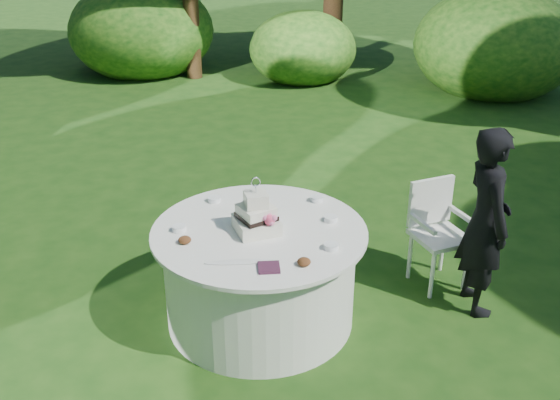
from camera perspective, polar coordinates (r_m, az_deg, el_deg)
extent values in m
plane|color=#173B10|center=(5.11, -1.70, -10.20)|extent=(80.00, 80.00, 0.00)
cube|color=#411C32|center=(4.24, -0.97, -5.90)|extent=(0.14, 0.14, 0.02)
ellipsoid|color=silver|center=(4.31, -3.45, -5.39)|extent=(0.48, 0.07, 0.01)
imported|color=black|center=(5.11, 17.48, -1.79)|extent=(0.37, 0.55, 1.48)
cylinder|color=silver|center=(4.91, -1.76, -6.70)|extent=(1.40, 1.40, 0.74)
cylinder|color=silver|center=(4.71, -1.82, -2.75)|extent=(1.56, 1.56, 0.03)
cube|color=beige|center=(4.66, -2.06, -2.15)|extent=(0.36, 0.36, 0.10)
cube|color=silver|center=(4.62, -2.08, -1.05)|extent=(0.30, 0.30, 0.10)
cube|color=white|center=(4.57, -2.10, 0.06)|extent=(0.18, 0.18, 0.10)
cube|color=black|center=(4.63, -2.07, -1.44)|extent=(0.32, 0.32, 0.03)
sphere|color=#DD416A|center=(4.54, -0.90, -1.76)|extent=(0.08, 0.08, 0.08)
cylinder|color=silver|center=(4.54, -2.12, 0.91)|extent=(0.01, 0.01, 0.05)
torus|color=silver|center=(4.52, -2.13, 1.61)|extent=(0.07, 0.02, 0.07)
cube|color=white|center=(5.44, 13.79, -3.14)|extent=(0.50, 0.50, 0.04)
cube|color=white|center=(5.46, 12.98, -0.10)|extent=(0.39, 0.16, 0.40)
cylinder|color=white|center=(5.36, 13.10, -6.39)|extent=(0.03, 0.03, 0.42)
cylinder|color=white|center=(5.53, 15.87, -5.63)|extent=(0.03, 0.03, 0.42)
cylinder|color=white|center=(5.58, 11.24, -4.80)|extent=(0.03, 0.03, 0.42)
cylinder|color=white|center=(5.75, 13.95, -4.12)|extent=(0.03, 0.03, 0.42)
cube|color=white|center=(5.27, 12.28, -2.02)|extent=(0.14, 0.35, 0.03)
cube|color=silver|center=(5.47, 15.59, -1.28)|extent=(0.14, 0.35, 0.03)
cylinder|color=white|center=(4.82, 4.43, -1.63)|extent=(0.10, 0.10, 0.04)
cylinder|color=white|center=(5.12, 3.22, 0.11)|extent=(0.10, 0.10, 0.04)
cylinder|color=white|center=(4.46, 4.46, -4.06)|extent=(0.10, 0.10, 0.04)
cylinder|color=white|center=(4.73, -8.78, -2.47)|extent=(0.10, 0.10, 0.04)
cylinder|color=white|center=(5.12, -5.75, 0.05)|extent=(0.10, 0.10, 0.04)
ellipsoid|color=#562D16|center=(4.57, -8.30, -3.46)|extent=(0.09, 0.09, 0.05)
ellipsoid|color=#562D16|center=(4.27, 2.10, -5.40)|extent=(0.09, 0.09, 0.05)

